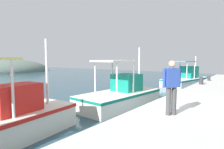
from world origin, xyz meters
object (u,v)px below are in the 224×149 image
at_px(fishing_boat_fourth, 186,79).
at_px(fisherman_standing, 172,85).
at_px(fishing_boat_third, 121,95).
at_px(mooring_bollard_second, 209,78).
at_px(mooring_bollard_nearest, 201,81).

height_order(fishing_boat_fourth, fisherman_standing, fishing_boat_fourth).
distance_m(fishing_boat_third, fishing_boat_fourth, 10.70).
xyz_separation_m(fishing_boat_third, fishing_boat_fourth, (10.69, -0.53, 0.01)).
height_order(fishing_boat_third, mooring_bollard_second, fishing_boat_third).
bearing_deg(fishing_boat_fourth, fisherman_standing, -166.50).
relative_size(fishing_boat_third, fisherman_standing, 3.00).
xyz_separation_m(fisherman_standing, mooring_bollard_second, (11.47, 0.85, -0.79)).
height_order(fishing_boat_fourth, mooring_bollard_second, fishing_boat_fourth).
xyz_separation_m(fishing_boat_fourth, mooring_bollard_second, (-1.81, -2.34, 0.37)).
bearing_deg(fishing_boat_fourth, fishing_boat_third, 177.18).
relative_size(fisherman_standing, mooring_bollard_nearest, 3.44).
bearing_deg(fishing_boat_third, fisherman_standing, -124.83).
bearing_deg(fishing_boat_third, fishing_boat_fourth, -2.82).
bearing_deg(fishing_boat_fourth, mooring_bollard_nearest, -153.58).
distance_m(fisherman_standing, mooring_bollard_nearest, 8.64).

